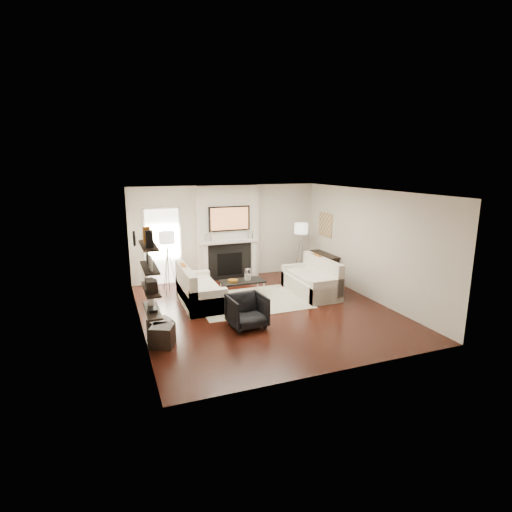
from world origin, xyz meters
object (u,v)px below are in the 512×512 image
object	(u,v)px
coffee_table	(242,281)
lamp_right_shade	(301,228)
loveseat_right_base	(310,286)
armchair	(247,310)
loveseat_left_base	(200,296)
ottoman_near	(160,330)
lamp_left_shade	(167,238)

from	to	relation	value
coffee_table	lamp_right_shade	distance (m)	2.72
loveseat_right_base	armchair	distance (m)	2.68
loveseat_left_base	coffee_table	xyz separation A→B (m)	(1.12, 0.18, 0.19)
loveseat_left_base	coffee_table	size ratio (longest dim) A/B	1.64
coffee_table	lamp_right_shade	bearing A→B (deg)	27.46
loveseat_left_base	lamp_right_shade	xyz separation A→B (m)	(3.35, 1.33, 1.24)
loveseat_right_base	lamp_right_shade	size ratio (longest dim) A/B	4.50
ottoman_near	lamp_left_shade	bearing A→B (deg)	77.94
armchair	ottoman_near	size ratio (longest dim) A/B	1.85
loveseat_left_base	lamp_left_shade	distance (m)	1.82
lamp_left_shade	ottoman_near	world-z (taller)	lamp_left_shade
coffee_table	lamp_left_shade	distance (m)	2.23
ottoman_near	loveseat_left_base	bearing A→B (deg)	55.19
armchair	lamp_left_shade	distance (m)	3.30
loveseat_right_base	ottoman_near	bearing A→B (deg)	-160.19
coffee_table	ottoman_near	xyz separation A→B (m)	(-2.29, -1.86, -0.20)
loveseat_left_base	armchair	size ratio (longest dim) A/B	2.43
loveseat_left_base	lamp_right_shade	distance (m)	3.81
armchair	coffee_table	bearing A→B (deg)	69.73
lamp_left_shade	lamp_right_shade	xyz separation A→B (m)	(3.90, 0.11, 0.00)
coffee_table	armchair	world-z (taller)	armchair
coffee_table	armchair	xyz separation A→B (m)	(-0.53, -1.86, -0.03)
loveseat_right_base	coffee_table	distance (m)	1.78
coffee_table	lamp_right_shade	world-z (taller)	lamp_right_shade
loveseat_left_base	loveseat_right_base	distance (m)	2.85
armchair	lamp_right_shade	size ratio (longest dim) A/B	1.85
loveseat_left_base	loveseat_right_base	world-z (taller)	same
loveseat_right_base	loveseat_left_base	bearing A→B (deg)	175.23
lamp_left_shade	loveseat_right_base	bearing A→B (deg)	-23.24
coffee_table	loveseat_right_base	bearing A→B (deg)	-13.48
loveseat_right_base	lamp_left_shade	xyz separation A→B (m)	(-3.39, 1.46, 1.24)
lamp_right_shade	ottoman_near	world-z (taller)	lamp_right_shade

